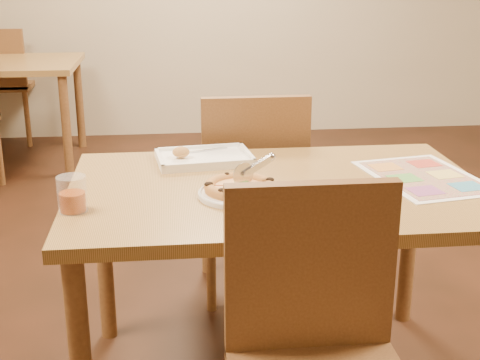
{
  "coord_description": "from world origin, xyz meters",
  "views": [
    {
      "loc": [
        -0.33,
        -1.96,
        1.4
      ],
      "look_at": [
        -0.13,
        -0.09,
        0.77
      ],
      "focal_mm": 50.0,
      "sensor_mm": 36.0,
      "label": 1
    }
  ],
  "objects": [
    {
      "name": "dining_table",
      "position": [
        0.0,
        0.0,
        0.63
      ],
      "size": [
        1.3,
        0.85,
        0.72
      ],
      "color": "#9F753F",
      "rests_on": "ground"
    },
    {
      "name": "bg_chair_far",
      "position": [
        -1.6,
        3.3,
        0.57
      ],
      "size": [
        0.42,
        0.42,
        0.47
      ],
      "rotation": [
        0.0,
        0.0,
        3.14
      ],
      "color": "brown",
      "rests_on": "ground"
    },
    {
      "name": "chair_near",
      "position": [
        0.0,
        -0.6,
        0.57
      ],
      "size": [
        0.42,
        0.42,
        0.47
      ],
      "color": "brown",
      "rests_on": "ground"
    },
    {
      "name": "chair_far",
      "position": [
        -0.0,
        0.6,
        0.57
      ],
      "size": [
        0.42,
        0.42,
        0.47
      ],
      "rotation": [
        0.0,
        0.0,
        3.14
      ],
      "color": "brown",
      "rests_on": "ground"
    },
    {
      "name": "glass_tumbler",
      "position": [
        -0.61,
        -0.16,
        0.76
      ],
      "size": [
        0.08,
        0.08,
        0.1
      ],
      "rotation": [
        0.0,
        0.0,
        0.28
      ],
      "color": "#8F360B",
      "rests_on": "dining_table"
    },
    {
      "name": "menu",
      "position": [
        0.49,
        0.02,
        0.72
      ],
      "size": [
        0.39,
        0.49,
        0.0
      ],
      "primitive_type": "cube",
      "rotation": [
        0.0,
        0.0,
        0.17
      ],
      "color": "white",
      "rests_on": "dining_table"
    },
    {
      "name": "pizza",
      "position": [
        -0.13,
        -0.08,
        0.74
      ],
      "size": [
        0.21,
        0.21,
        0.03
      ],
      "rotation": [
        0.0,
        0.0,
        -0.15
      ],
      "color": "#D08B47",
      "rests_on": "plate"
    },
    {
      "name": "appetizer_tray",
      "position": [
        -0.22,
        0.28,
        0.73
      ],
      "size": [
        0.35,
        0.26,
        0.06
      ],
      "rotation": [
        0.0,
        0.0,
        0.12
      ],
      "color": "white",
      "rests_on": "dining_table"
    },
    {
      "name": "plate",
      "position": [
        -0.13,
        -0.09,
        0.73
      ],
      "size": [
        0.32,
        0.32,
        0.01
      ],
      "primitive_type": "cylinder",
      "rotation": [
        0.0,
        0.0,
        -0.32
      ],
      "color": "white",
      "rests_on": "dining_table"
    },
    {
      "name": "pizza_cutter",
      "position": [
        -0.08,
        -0.06,
        0.8
      ],
      "size": [
        0.13,
        0.07,
        0.08
      ],
      "rotation": [
        0.0,
        0.0,
        0.48
      ],
      "color": "silver",
      "rests_on": "pizza"
    }
  ]
}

